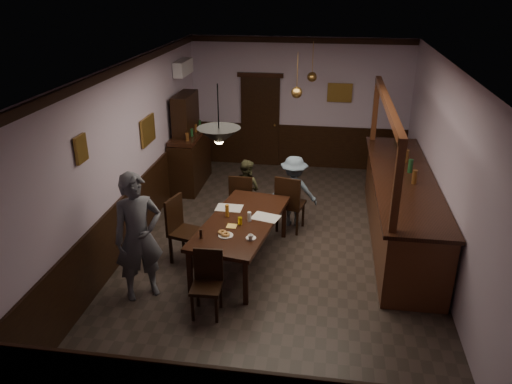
% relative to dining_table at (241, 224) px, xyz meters
% --- Properties ---
extents(room, '(5.01, 8.01, 3.01)m').
position_rel_dining_table_xyz_m(room, '(0.55, 0.57, 0.81)').
color(room, '#2D2621').
rests_on(room, ground).
extents(dining_table, '(1.34, 2.33, 0.75)m').
position_rel_dining_table_xyz_m(dining_table, '(0.00, 0.00, 0.00)').
color(dining_table, black).
rests_on(dining_table, ground).
extents(chair_far_left, '(0.43, 0.43, 0.98)m').
position_rel_dining_table_xyz_m(chair_far_left, '(-0.23, 1.32, -0.15)').
color(chair_far_left, black).
rests_on(chair_far_left, ground).
extents(chair_far_right, '(0.55, 0.55, 1.06)m').
position_rel_dining_table_xyz_m(chair_far_right, '(0.64, 1.17, -0.10)').
color(chair_far_right, black).
rests_on(chair_far_right, ground).
extents(chair_near, '(0.41, 0.41, 0.91)m').
position_rel_dining_table_xyz_m(chair_near, '(-0.23, -1.31, -0.19)').
color(chair_near, black).
rests_on(chair_near, ground).
extents(chair_side, '(0.56, 0.56, 1.06)m').
position_rel_dining_table_xyz_m(chair_side, '(-0.96, -0.04, -0.10)').
color(chair_side, black).
rests_on(chair_side, ground).
extents(person_standing, '(0.81, 0.76, 1.86)m').
position_rel_dining_table_xyz_m(person_standing, '(-1.24, -1.06, 0.24)').
color(person_standing, '#545660').
rests_on(person_standing, ground).
extents(person_seated_left, '(0.70, 0.65, 1.15)m').
position_rel_dining_table_xyz_m(person_seated_left, '(-0.19, 1.60, -0.11)').
color(person_seated_left, '#47452A').
rests_on(person_seated_left, ground).
extents(person_seated_right, '(0.87, 0.53, 1.31)m').
position_rel_dining_table_xyz_m(person_seated_right, '(0.69, 1.46, -0.03)').
color(person_seated_right, slate).
rests_on(person_seated_right, ground).
extents(newspaper_left, '(0.43, 0.31, 0.01)m').
position_rel_dining_table_xyz_m(newspaper_left, '(-0.27, 0.40, 0.07)').
color(newspaper_left, silver).
rests_on(newspaper_left, dining_table).
extents(newspaper_right, '(0.48, 0.40, 0.01)m').
position_rel_dining_table_xyz_m(newspaper_right, '(0.36, 0.15, 0.07)').
color(newspaper_right, silver).
rests_on(newspaper_right, dining_table).
extents(napkin, '(0.17, 0.17, 0.00)m').
position_rel_dining_table_xyz_m(napkin, '(-0.11, -0.22, 0.07)').
color(napkin, '#FECF5D').
rests_on(napkin, dining_table).
extents(saucer, '(0.15, 0.15, 0.01)m').
position_rel_dining_table_xyz_m(saucer, '(0.24, -0.55, 0.07)').
color(saucer, white).
rests_on(saucer, dining_table).
extents(coffee_cup, '(0.09, 0.09, 0.07)m').
position_rel_dining_table_xyz_m(coffee_cup, '(0.24, -0.61, 0.11)').
color(coffee_cup, white).
rests_on(coffee_cup, saucer).
extents(pastry_plate, '(0.22, 0.22, 0.01)m').
position_rel_dining_table_xyz_m(pastry_plate, '(-0.13, -0.54, 0.07)').
color(pastry_plate, white).
rests_on(pastry_plate, dining_table).
extents(pastry_ring_a, '(0.13, 0.13, 0.04)m').
position_rel_dining_table_xyz_m(pastry_ring_a, '(-0.19, -0.50, 0.10)').
color(pastry_ring_a, '#C68C47').
rests_on(pastry_ring_a, pastry_plate).
extents(pastry_ring_b, '(0.13, 0.13, 0.04)m').
position_rel_dining_table_xyz_m(pastry_ring_b, '(-0.13, -0.55, 0.10)').
color(pastry_ring_b, '#C68C47').
rests_on(pastry_ring_b, pastry_plate).
extents(soda_can, '(0.07, 0.07, 0.12)m').
position_rel_dining_table_xyz_m(soda_can, '(0.01, -0.15, 0.12)').
color(soda_can, gold).
rests_on(soda_can, dining_table).
extents(beer_glass, '(0.06, 0.06, 0.20)m').
position_rel_dining_table_xyz_m(beer_glass, '(-0.24, 0.09, 0.16)').
color(beer_glass, '#BF721E').
rests_on(beer_glass, dining_table).
extents(water_glass, '(0.06, 0.06, 0.15)m').
position_rel_dining_table_xyz_m(water_glass, '(0.13, -0.01, 0.14)').
color(water_glass, silver).
rests_on(water_glass, dining_table).
extents(pepper_mill, '(0.04, 0.04, 0.14)m').
position_rel_dining_table_xyz_m(pepper_mill, '(-0.47, -0.65, 0.13)').
color(pepper_mill, black).
rests_on(pepper_mill, dining_table).
extents(sideboard, '(0.54, 1.51, 2.00)m').
position_rel_dining_table_xyz_m(sideboard, '(-1.66, 3.01, 0.12)').
color(sideboard, black).
rests_on(sideboard, ground).
extents(bar_counter, '(1.01, 4.33, 2.43)m').
position_rel_dining_table_xyz_m(bar_counter, '(2.54, 1.19, -0.07)').
color(bar_counter, '#472213').
rests_on(bar_counter, ground).
extents(door_back, '(0.90, 0.06, 2.10)m').
position_rel_dining_table_xyz_m(door_back, '(-0.35, 4.52, 0.36)').
color(door_back, black).
rests_on(door_back, ground).
extents(ac_unit, '(0.20, 0.85, 0.30)m').
position_rel_dining_table_xyz_m(ac_unit, '(-1.83, 3.47, 1.76)').
color(ac_unit, white).
rests_on(ac_unit, ground).
extents(picture_left_small, '(0.04, 0.28, 0.36)m').
position_rel_dining_table_xyz_m(picture_left_small, '(-1.91, -1.03, 1.46)').
color(picture_left_small, olive).
rests_on(picture_left_small, ground).
extents(picture_left_large, '(0.04, 0.62, 0.48)m').
position_rel_dining_table_xyz_m(picture_left_large, '(-1.91, 1.37, 1.01)').
color(picture_left_large, olive).
rests_on(picture_left_large, ground).
extents(picture_back, '(0.55, 0.04, 0.42)m').
position_rel_dining_table_xyz_m(picture_back, '(1.45, 4.53, 1.11)').
color(picture_back, olive).
rests_on(picture_back, ground).
extents(pendant_iron, '(0.56, 0.56, 0.78)m').
position_rel_dining_table_xyz_m(pendant_iron, '(-0.13, -0.79, 1.65)').
color(pendant_iron, black).
rests_on(pendant_iron, ground).
extents(pendant_brass_mid, '(0.20, 0.20, 0.81)m').
position_rel_dining_table_xyz_m(pendant_brass_mid, '(0.65, 2.09, 1.61)').
color(pendant_brass_mid, '#BF8C3F').
rests_on(pendant_brass_mid, ground).
extents(pendant_brass_far, '(0.20, 0.20, 0.81)m').
position_rel_dining_table_xyz_m(pendant_brass_far, '(0.85, 3.63, 1.61)').
color(pendant_brass_far, '#BF8C3F').
rests_on(pendant_brass_far, ground).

